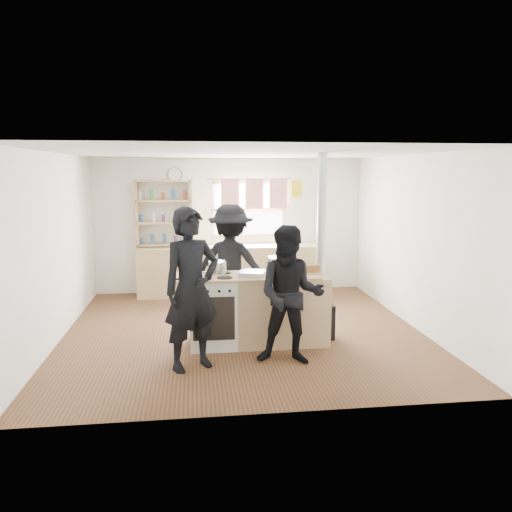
# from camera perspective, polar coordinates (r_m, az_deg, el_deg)

# --- Properties ---
(ground) EXTENTS (5.00, 5.00, 0.01)m
(ground) POSITION_cam_1_polar(r_m,az_deg,el_deg) (7.23, -1.47, -8.57)
(ground) COLOR brown
(ground) RESTS_ON ground
(back_counter) EXTENTS (3.40, 0.55, 0.90)m
(back_counter) POSITION_cam_1_polar(r_m,az_deg,el_deg) (9.25, -2.84, -1.62)
(back_counter) COLOR tan
(back_counter) RESTS_ON ground
(shelving_unit) EXTENTS (1.00, 0.28, 1.20)m
(shelving_unit) POSITION_cam_1_polar(r_m,az_deg,el_deg) (9.22, -10.44, 4.86)
(shelving_unit) COLOR tan
(shelving_unit) RESTS_ON back_counter
(thermos) EXTENTS (0.10, 0.10, 0.32)m
(thermos) POSITION_cam_1_polar(r_m,az_deg,el_deg) (9.30, 3.91, 2.23)
(thermos) COLOR silver
(thermos) RESTS_ON back_counter
(cooking_island) EXTENTS (1.97, 0.64, 0.93)m
(cooking_island) POSITION_cam_1_polar(r_m,az_deg,el_deg) (6.58, 0.25, -6.10)
(cooking_island) COLOR white
(cooking_island) RESTS_ON ground
(skillet_greens) EXTENTS (0.41, 0.41, 0.05)m
(skillet_greens) POSITION_cam_1_polar(r_m,az_deg,el_deg) (6.25, -6.53, -2.38)
(skillet_greens) COLOR black
(skillet_greens) RESTS_ON cooking_island
(roast_tray) EXTENTS (0.37, 0.36, 0.06)m
(roast_tray) POSITION_cam_1_polar(r_m,az_deg,el_deg) (6.38, -0.49, -1.99)
(roast_tray) COLOR silver
(roast_tray) RESTS_ON cooking_island
(stockpot_stove) EXTENTS (0.24, 0.24, 0.19)m
(stockpot_stove) POSITION_cam_1_polar(r_m,az_deg,el_deg) (6.53, -4.41, -1.30)
(stockpot_stove) COLOR silver
(stockpot_stove) RESTS_ON cooking_island
(stockpot_counter) EXTENTS (0.31, 0.31, 0.23)m
(stockpot_counter) POSITION_cam_1_polar(r_m,az_deg,el_deg) (6.62, 2.74, -0.99)
(stockpot_counter) COLOR silver
(stockpot_counter) RESTS_ON cooking_island
(bread_board) EXTENTS (0.29, 0.21, 0.12)m
(bread_board) POSITION_cam_1_polar(r_m,az_deg,el_deg) (6.56, 6.21, -1.59)
(bread_board) COLOR tan
(bread_board) RESTS_ON cooking_island
(flue_heater) EXTENTS (0.35, 0.35, 2.50)m
(flue_heater) POSITION_cam_1_polar(r_m,az_deg,el_deg) (6.83, 7.34, -3.96)
(flue_heater) COLOR black
(flue_heater) RESTS_ON ground
(person_near_left) EXTENTS (0.81, 0.71, 1.87)m
(person_near_left) POSITION_cam_1_polar(r_m,az_deg,el_deg) (5.71, -7.38, -3.80)
(person_near_left) COLOR black
(person_near_left) RESTS_ON ground
(person_near_right) EXTENTS (0.92, 0.80, 1.64)m
(person_near_right) POSITION_cam_1_polar(r_m,az_deg,el_deg) (5.85, 3.96, -4.53)
(person_near_right) COLOR black
(person_near_right) RESTS_ON ground
(person_far) EXTENTS (1.30, 0.98, 1.78)m
(person_far) POSITION_cam_1_polar(r_m,az_deg,el_deg) (7.34, -2.89, -1.05)
(person_far) COLOR black
(person_far) RESTS_ON ground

